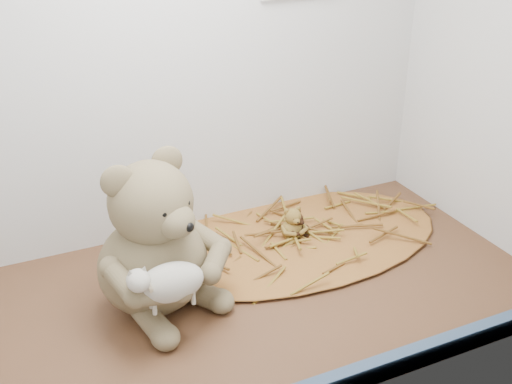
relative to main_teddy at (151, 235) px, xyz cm
name	(u,v)px	position (x,y,z in cm)	size (l,w,h in cm)	color
alcove_shell	(200,50)	(12.11, 4.52, 30.14)	(120.40, 60.20, 90.40)	#3D2515
straw_bed	(293,239)	(33.56, 9.46, -14.20)	(68.32, 39.67, 1.32)	brown
main_teddy	(151,235)	(0.00, 0.00, 0.00)	(23.97, 25.30, 29.72)	#827450
toy_lamb	(171,282)	(0.00, -10.65, -3.38)	(14.49, 8.84, 9.36)	beige
mini_teddy_tan	(292,221)	(33.22, 9.53, -9.89)	(5.88, 6.21, 7.29)	olive
mini_teddy_brown	(295,223)	(33.90, 9.38, -10.42)	(5.03, 5.31, 6.24)	black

